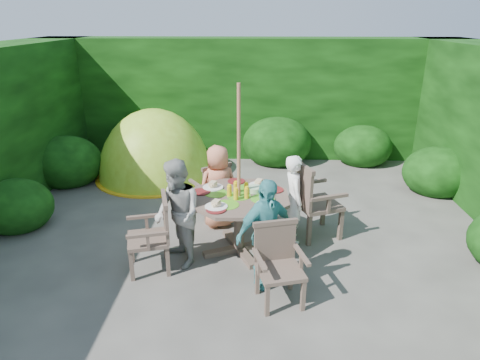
{
  "coord_description": "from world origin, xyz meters",
  "views": [
    {
      "loc": [
        0.14,
        -5.36,
        2.92
      ],
      "look_at": [
        -0.06,
        0.01,
        0.85
      ],
      "focal_mm": 32.0,
      "sensor_mm": 36.0,
      "label": 1
    }
  ],
  "objects_px": {
    "garden_chair_back": "(213,189)",
    "child_front": "(265,234)",
    "garden_chair_right": "(312,199)",
    "child_left": "(178,214)",
    "parasol_pole": "(239,173)",
    "dome_tent": "(156,176)",
    "child_back": "(218,187)",
    "patio_table": "(239,205)",
    "garden_chair_left": "(154,233)",
    "child_right": "(294,199)",
    "garden_chair_front": "(278,262)"
  },
  "relations": [
    {
      "from": "garden_chair_back",
      "to": "child_front",
      "type": "xyz_separation_m",
      "value": [
        0.76,
        -1.75,
        0.19
      ]
    },
    {
      "from": "patio_table",
      "to": "child_right",
      "type": "relative_size",
      "value": 1.46
    },
    {
      "from": "dome_tent",
      "to": "garden_chair_front",
      "type": "bearing_deg",
      "value": -46.98
    },
    {
      "from": "garden_chair_right",
      "to": "garden_chair_back",
      "type": "relative_size",
      "value": 1.24
    },
    {
      "from": "parasol_pole",
      "to": "dome_tent",
      "type": "height_order",
      "value": "parasol_pole"
    },
    {
      "from": "child_left",
      "to": "garden_chair_left",
      "type": "bearing_deg",
      "value": -95.45
    },
    {
      "from": "garden_chair_left",
      "to": "child_front",
      "type": "relative_size",
      "value": 0.7
    },
    {
      "from": "child_front",
      "to": "dome_tent",
      "type": "bearing_deg",
      "value": 86.3
    },
    {
      "from": "parasol_pole",
      "to": "garden_chair_left",
      "type": "relative_size",
      "value": 2.44
    },
    {
      "from": "child_left",
      "to": "child_back",
      "type": "bearing_deg",
      "value": 127.23
    },
    {
      "from": "garden_chair_right",
      "to": "dome_tent",
      "type": "distance_m",
      "value": 3.62
    },
    {
      "from": "child_front",
      "to": "child_left",
      "type": "bearing_deg",
      "value": 124.98
    },
    {
      "from": "garden_chair_right",
      "to": "garden_chair_back",
      "type": "bearing_deg",
      "value": 47.25
    },
    {
      "from": "garden_chair_front",
      "to": "garden_chair_back",
      "type": "bearing_deg",
      "value": 99.06
    },
    {
      "from": "garden_chair_front",
      "to": "child_front",
      "type": "distance_m",
      "value": 0.36
    },
    {
      "from": "garden_chair_back",
      "to": "garden_chair_left",
      "type": "bearing_deg",
      "value": 33.52
    },
    {
      "from": "patio_table",
      "to": "garden_chair_back",
      "type": "xyz_separation_m",
      "value": [
        -0.44,
        1.01,
        -0.21
      ]
    },
    {
      "from": "garden_chair_left",
      "to": "parasol_pole",
      "type": "bearing_deg",
      "value": 99.39
    },
    {
      "from": "parasol_pole",
      "to": "child_back",
      "type": "bearing_deg",
      "value": 114.1
    },
    {
      "from": "parasol_pole",
      "to": "child_front",
      "type": "relative_size",
      "value": 1.7
    },
    {
      "from": "child_front",
      "to": "dome_tent",
      "type": "relative_size",
      "value": 0.49
    },
    {
      "from": "child_back",
      "to": "garden_chair_back",
      "type": "bearing_deg",
      "value": -95.96
    },
    {
      "from": "garden_chair_left",
      "to": "child_back",
      "type": "height_order",
      "value": "child_back"
    },
    {
      "from": "child_right",
      "to": "child_front",
      "type": "xyz_separation_m",
      "value": [
        -0.4,
        -1.06,
        0.03
      ]
    },
    {
      "from": "garden_chair_right",
      "to": "child_left",
      "type": "xyz_separation_m",
      "value": [
        -1.72,
        -0.77,
        0.12
      ]
    },
    {
      "from": "garden_chair_front",
      "to": "child_front",
      "type": "relative_size",
      "value": 0.65
    },
    {
      "from": "child_front",
      "to": "garden_chair_right",
      "type": "bearing_deg",
      "value": 26.5
    },
    {
      "from": "child_left",
      "to": "child_front",
      "type": "height_order",
      "value": "child_left"
    },
    {
      "from": "patio_table",
      "to": "parasol_pole",
      "type": "height_order",
      "value": "parasol_pole"
    },
    {
      "from": "parasol_pole",
      "to": "child_left",
      "type": "bearing_deg",
      "value": -155.9
    },
    {
      "from": "child_left",
      "to": "child_front",
      "type": "relative_size",
      "value": 1.05
    },
    {
      "from": "patio_table",
      "to": "garden_chair_back",
      "type": "relative_size",
      "value": 2.11
    },
    {
      "from": "patio_table",
      "to": "child_right",
      "type": "bearing_deg",
      "value": 24.02
    },
    {
      "from": "garden_chair_right",
      "to": "dome_tent",
      "type": "height_order",
      "value": "dome_tent"
    },
    {
      "from": "garden_chair_front",
      "to": "child_left",
      "type": "xyz_separation_m",
      "value": [
        -1.19,
        0.68,
        0.23
      ]
    },
    {
      "from": "child_front",
      "to": "garden_chair_front",
      "type": "bearing_deg",
      "value": -97.79
    },
    {
      "from": "dome_tent",
      "to": "child_front",
      "type": "bearing_deg",
      "value": -46.69
    },
    {
      "from": "patio_table",
      "to": "child_front",
      "type": "bearing_deg",
      "value": -66.23
    },
    {
      "from": "garden_chair_right",
      "to": "child_back",
      "type": "height_order",
      "value": "child_back"
    },
    {
      "from": "child_back",
      "to": "patio_table",
      "type": "bearing_deg",
      "value": 87.19
    },
    {
      "from": "garden_chair_back",
      "to": "patio_table",
      "type": "bearing_deg",
      "value": 77.92
    },
    {
      "from": "garden_chair_right",
      "to": "garden_chair_front",
      "type": "height_order",
      "value": "garden_chair_right"
    },
    {
      "from": "child_front",
      "to": "parasol_pole",
      "type": "bearing_deg",
      "value": 79.98
    },
    {
      "from": "patio_table",
      "to": "parasol_pole",
      "type": "relative_size",
      "value": 0.81
    },
    {
      "from": "child_left",
      "to": "garden_chair_right",
      "type": "bearing_deg",
      "value": 82.38
    },
    {
      "from": "parasol_pole",
      "to": "child_front",
      "type": "height_order",
      "value": "parasol_pole"
    },
    {
      "from": "garden_chair_right",
      "to": "child_left",
      "type": "height_order",
      "value": "child_left"
    },
    {
      "from": "patio_table",
      "to": "dome_tent",
      "type": "xyz_separation_m",
      "value": [
        -1.73,
        2.77,
        -0.66
      ]
    },
    {
      "from": "garden_chair_right",
      "to": "garden_chair_left",
      "type": "bearing_deg",
      "value": 93.47
    },
    {
      "from": "patio_table",
      "to": "garden_chair_right",
      "type": "distance_m",
      "value": 1.09
    }
  ]
}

